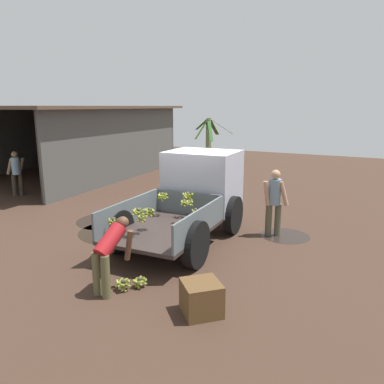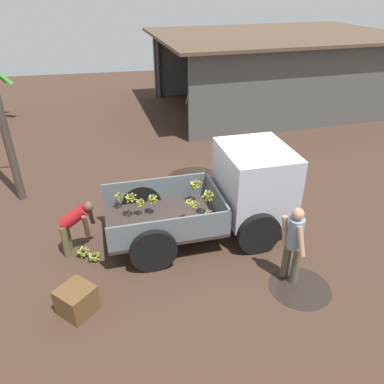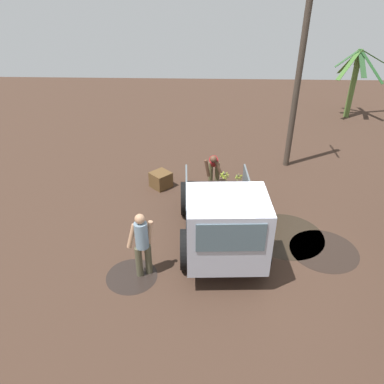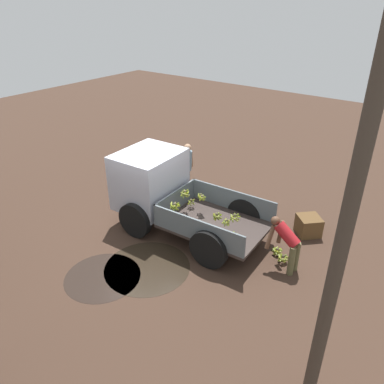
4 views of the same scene
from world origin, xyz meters
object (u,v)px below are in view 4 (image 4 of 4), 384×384
object	(u,v)px
banana_bunch_on_ground_1	(283,258)
utility_pole	(345,229)
person_foreground_visitor	(187,166)
wooden_crate_0	(308,226)
banana_bunch_on_ground_0	(277,251)
person_worker_loading	(287,241)
cargo_truck	(162,188)

from	to	relation	value
banana_bunch_on_ground_1	utility_pole	bearing A→B (deg)	121.71
person_foreground_visitor	wooden_crate_0	size ratio (longest dim) A/B	2.93
person_foreground_visitor	banana_bunch_on_ground_0	xyz separation A→B (m)	(-3.92, 1.36, -0.83)
person_foreground_visitor	banana_bunch_on_ground_0	size ratio (longest dim) A/B	6.57
person_foreground_visitor	person_worker_loading	size ratio (longest dim) A/B	1.32
cargo_truck	banana_bunch_on_ground_1	xyz separation A→B (m)	(-3.59, -0.37, -0.98)
wooden_crate_0	utility_pole	bearing A→B (deg)	111.72
banana_bunch_on_ground_0	wooden_crate_0	xyz separation A→B (m)	(-0.25, -1.39, 0.15)
cargo_truck	banana_bunch_on_ground_0	bearing A→B (deg)	-173.50
person_foreground_visitor	person_worker_loading	distance (m)	4.60
utility_pole	person_worker_loading	world-z (taller)	utility_pole
utility_pole	banana_bunch_on_ground_1	distance (m)	4.67
wooden_crate_0	banana_bunch_on_ground_0	bearing A→B (deg)	79.62
person_foreground_visitor	banana_bunch_on_ground_1	size ratio (longest dim) A/B	5.71
banana_bunch_on_ground_1	wooden_crate_0	bearing A→B (deg)	-90.51
utility_pole	person_worker_loading	size ratio (longest dim) A/B	4.92
cargo_truck	person_foreground_visitor	xyz separation A→B (m)	(0.57, -1.92, -0.16)
utility_pole	banana_bunch_on_ground_0	size ratio (longest dim) A/B	24.55
banana_bunch_on_ground_1	cargo_truck	bearing A→B (deg)	5.87
banana_bunch_on_ground_0	banana_bunch_on_ground_1	distance (m)	0.31
utility_pole	wooden_crate_0	bearing A→B (deg)	-68.28
banana_bunch_on_ground_1	wooden_crate_0	distance (m)	1.59
banana_bunch_on_ground_0	banana_bunch_on_ground_1	bearing A→B (deg)	141.07
person_worker_loading	banana_bunch_on_ground_1	size ratio (longest dim) A/B	4.34
cargo_truck	person_foreground_visitor	world-z (taller)	cargo_truck
banana_bunch_on_ground_0	cargo_truck	bearing A→B (deg)	9.54
person_worker_loading	utility_pole	bearing A→B (deg)	126.78
utility_pole	wooden_crate_0	distance (m)	5.72
cargo_truck	utility_pole	distance (m)	6.37
utility_pole	person_foreground_visitor	distance (m)	7.82
person_worker_loading	banana_bunch_on_ground_0	bearing A→B (deg)	-42.44
person_foreground_visitor	wooden_crate_0	distance (m)	4.23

